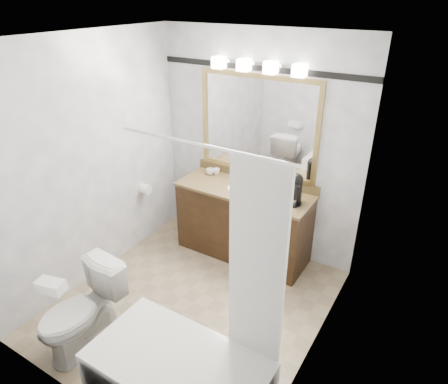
{
  "coord_description": "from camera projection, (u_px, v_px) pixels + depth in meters",
  "views": [
    {
      "loc": [
        1.86,
        -2.45,
        2.81
      ],
      "look_at": [
        0.15,
        0.35,
        1.14
      ],
      "focal_mm": 32.0,
      "sensor_mm": 36.0,
      "label": 1
    }
  ],
  "objects": [
    {
      "name": "room",
      "position": [
        188.0,
        192.0,
        3.44
      ],
      "size": [
        2.42,
        2.62,
        2.52
      ],
      "color": "gray",
      "rests_on": "ground"
    },
    {
      "name": "vanity",
      "position": [
        244.0,
        221.0,
        4.58
      ],
      "size": [
        1.53,
        0.58,
        0.97
      ],
      "color": "black",
      "rests_on": "ground"
    },
    {
      "name": "mirror",
      "position": [
        258.0,
        126.0,
        4.3
      ],
      "size": [
        1.4,
        0.04,
        1.1
      ],
      "color": "#AC8C4D",
      "rests_on": "room"
    },
    {
      "name": "vanity_light_bar",
      "position": [
        258.0,
        66.0,
        3.97
      ],
      "size": [
        1.02,
        0.14,
        0.12
      ],
      "color": "silver",
      "rests_on": "room"
    },
    {
      "name": "accent_stripe",
      "position": [
        260.0,
        68.0,
        4.04
      ],
      "size": [
        2.4,
        0.01,
        0.06
      ],
      "primitive_type": "cube",
      "color": "black",
      "rests_on": "room"
    },
    {
      "name": "bathtub",
      "position": [
        183.0,
        374.0,
        2.94
      ],
      "size": [
        1.3,
        0.75,
        1.96
      ],
      "color": "white",
      "rests_on": "ground"
    },
    {
      "name": "tp_roll",
      "position": [
        145.0,
        189.0,
        4.72
      ],
      "size": [
        0.11,
        0.12,
        0.12
      ],
      "primitive_type": "cylinder",
      "rotation": [
        0.0,
        1.57,
        0.0
      ],
      "color": "white",
      "rests_on": "room"
    },
    {
      "name": "toilet",
      "position": [
        81.0,
        312.0,
        3.36
      ],
      "size": [
        0.49,
        0.78,
        0.76
      ],
      "primitive_type": "imported",
      "rotation": [
        0.0,
        0.0,
        -0.09
      ],
      "color": "white",
      "rests_on": "ground"
    },
    {
      "name": "tissue_box",
      "position": [
        51.0,
        286.0,
        3.02
      ],
      "size": [
        0.24,
        0.17,
        0.09
      ],
      "primitive_type": "cube",
      "rotation": [
        0.0,
        0.0,
        0.24
      ],
      "color": "white",
      "rests_on": "toilet"
    },
    {
      "name": "coffee_maker",
      "position": [
        296.0,
        188.0,
        4.05
      ],
      "size": [
        0.17,
        0.21,
        0.32
      ],
      "rotation": [
        0.0,
        0.0,
        0.24
      ],
      "color": "black",
      "rests_on": "vanity"
    },
    {
      "name": "cup_left",
      "position": [
        210.0,
        171.0,
        4.73
      ],
      "size": [
        0.09,
        0.09,
        0.07
      ],
      "primitive_type": "imported",
      "rotation": [
        0.0,
        0.0,
        0.03
      ],
      "color": "white",
      "rests_on": "vanity"
    },
    {
      "name": "cup_right",
      "position": [
        217.0,
        171.0,
        4.73
      ],
      "size": [
        0.09,
        0.09,
        0.07
      ],
      "primitive_type": "imported",
      "rotation": [
        0.0,
        0.0,
        0.23
      ],
      "color": "white",
      "rests_on": "vanity"
    },
    {
      "name": "soap_bottle_a",
      "position": [
        242.0,
        177.0,
        4.55
      ],
      "size": [
        0.06,
        0.06,
        0.11
      ],
      "primitive_type": "imported",
      "rotation": [
        0.0,
        0.0,
        0.09
      ],
      "color": "white",
      "rests_on": "vanity"
    },
    {
      "name": "soap_bar",
      "position": [
        245.0,
        183.0,
        4.51
      ],
      "size": [
        0.1,
        0.08,
        0.03
      ],
      "primitive_type": "cube",
      "rotation": [
        0.0,
        0.0,
        -0.42
      ],
      "color": "beige",
      "rests_on": "vanity"
    }
  ]
}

